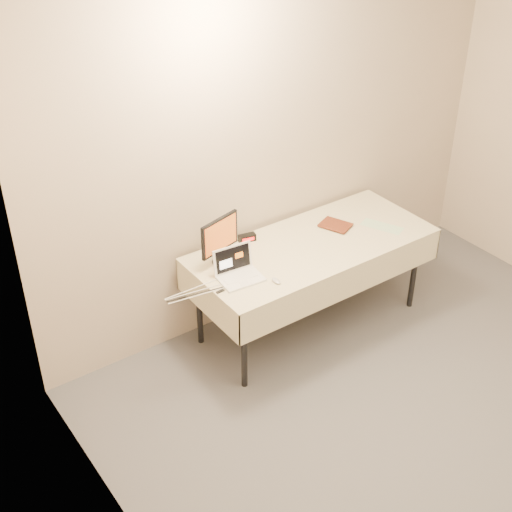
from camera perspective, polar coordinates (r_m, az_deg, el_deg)
back_wall at (r=5.30m, az=1.71°, el=8.76°), size 4.00×0.10×2.70m
table at (r=5.30m, az=4.53°, el=0.43°), size 1.86×0.81×0.74m
laptop at (r=4.87m, az=-1.50°, el=-1.15°), size 0.31×0.26×0.20m
monitor at (r=4.94m, az=-2.93°, el=1.53°), size 0.34×0.15×0.35m
book at (r=5.38m, az=6.04°, el=3.02°), size 0.16×0.09×0.23m
alarm_clock at (r=5.27m, az=-0.73°, el=1.47°), size 0.14×0.08×0.05m
clicker at (r=4.83m, az=1.62°, el=-1.99°), size 0.05×0.09×0.02m
paper_form at (r=5.55m, az=10.05°, el=2.35°), size 0.25×0.34×0.00m
usb_dongle at (r=4.74m, az=-2.87°, el=-2.84°), size 0.06×0.02×0.01m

